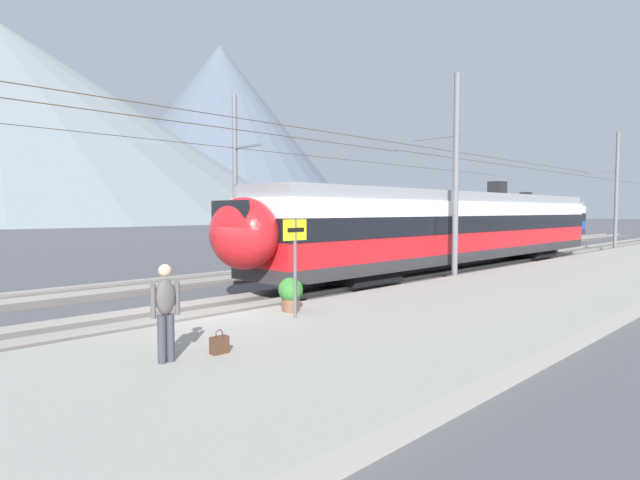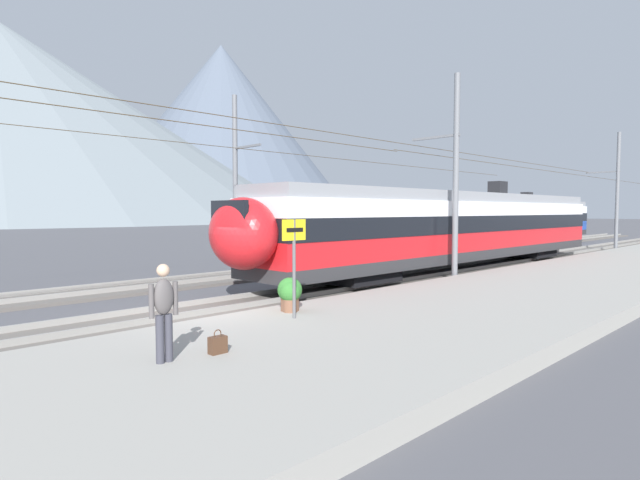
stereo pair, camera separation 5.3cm
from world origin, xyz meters
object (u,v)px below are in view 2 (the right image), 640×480
object	(u,v)px
catenary_mast_east	(615,191)
handbag_beside_passenger	(218,345)
train_far_track	(498,220)
catenary_mast_far_side	(237,181)
passenger_walking	(164,308)
catenary_mast_mid	(453,176)
platform_sign	(294,246)
train_near_platform	(455,227)
potted_plant_platform_edge	(290,294)
potted_plant_by_shelter	(290,292)

from	to	relation	value
catenary_mast_east	handbag_beside_passenger	xyz separation A→B (m)	(-34.96, -3.23, -3.80)
train_far_track	handbag_beside_passenger	xyz separation A→B (m)	(-32.74, -10.75, -1.68)
catenary_mast_far_side	handbag_beside_passenger	bearing A→B (deg)	-126.71
catenary_mast_far_side	passenger_walking	xyz separation A→B (m)	(-10.23, -12.26, -3.04)
catenary_mast_mid	handbag_beside_passenger	bearing A→B (deg)	-166.41
catenary_mast_mid	platform_sign	size ratio (longest dim) A/B	19.40
catenary_mast_far_side	platform_sign	world-z (taller)	catenary_mast_far_side
platform_sign	train_far_track	bearing A→B (deg)	17.65
train_near_platform	catenary_mast_east	distance (m)	18.51
catenary_mast_far_side	passenger_walking	distance (m)	16.26
catenary_mast_mid	catenary_mast_far_side	distance (m)	10.08
catenary_mast_far_side	passenger_walking	size ratio (longest dim) A/B	27.34
train_near_platform	potted_plant_platform_edge	xyz separation A→B (m)	(-13.21, -3.11, -1.37)
catenary_mast_east	handbag_beside_passenger	world-z (taller)	catenary_mast_east
handbag_beside_passenger	potted_plant_by_shelter	distance (m)	4.12
train_far_track	catenary_mast_mid	world-z (taller)	catenary_mast_mid
passenger_walking	potted_plant_by_shelter	world-z (taller)	passenger_walking
catenary_mast_mid	potted_plant_by_shelter	bearing A→B (deg)	-173.26
catenary_mast_mid	catenary_mast_east	size ratio (longest dim) A/B	1.00
train_near_platform	platform_sign	distance (m)	14.17
potted_plant_by_shelter	catenary_mast_east	bearing A→B (deg)	2.12
train_far_track	catenary_mast_far_side	world-z (taller)	catenary_mast_far_side
handbag_beside_passenger	catenary_mast_mid	bearing A→B (deg)	13.59
catenary_mast_east	catenary_mast_far_side	size ratio (longest dim) A/B	1.00
passenger_walking	potted_plant_platform_edge	world-z (taller)	passenger_walking
handbag_beside_passenger	potted_plant_by_shelter	world-z (taller)	potted_plant_by_shelter
potted_plant_platform_edge	catenary_mast_east	bearing A→B (deg)	2.33
train_far_track	catenary_mast_mid	bearing A→B (deg)	-158.78
platform_sign	potted_plant_by_shelter	xyz separation A→B (m)	(0.54, 0.78, -1.26)
catenary_mast_east	catenary_mast_far_side	distance (m)	27.28
train_far_track	potted_plant_by_shelter	xyz separation A→B (m)	(-29.18, -8.68, -1.35)
handbag_beside_passenger	passenger_walking	bearing A→B (deg)	169.37
train_far_track	potted_plant_by_shelter	distance (m)	30.48
catenary_mast_east	potted_plant_platform_edge	size ratio (longest dim) A/B	58.68
catenary_mast_east	train_far_track	bearing A→B (deg)	106.48
platform_sign	passenger_walking	distance (m)	4.19
train_far_track	catenary_mast_far_side	size ratio (longest dim) A/B	0.68
passenger_walking	catenary_mast_mid	bearing A→B (deg)	12.04
catenary_mast_mid	handbag_beside_passenger	distance (m)	14.28
train_near_platform	train_far_track	distance (m)	17.04
train_near_platform	platform_sign	bearing A→B (deg)	-164.57
train_far_track	potted_plant_platform_edge	distance (m)	30.61
passenger_walking	potted_plant_by_shelter	bearing A→B (deg)	22.82
platform_sign	handbag_beside_passenger	distance (m)	3.64
train_near_platform	potted_plant_by_shelter	xyz separation A→B (m)	(-13.12, -2.99, -1.35)
train_far_track	catenary_mast_mid	size ratio (longest dim) A/B	0.68
catenary_mast_mid	potted_plant_platform_edge	bearing A→B (deg)	-172.64
platform_sign	potted_plant_platform_edge	xyz separation A→B (m)	(0.44, 0.66, -1.28)
platform_sign	potted_plant_platform_edge	distance (m)	1.51
platform_sign	passenger_walking	bearing A→B (deg)	-164.25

